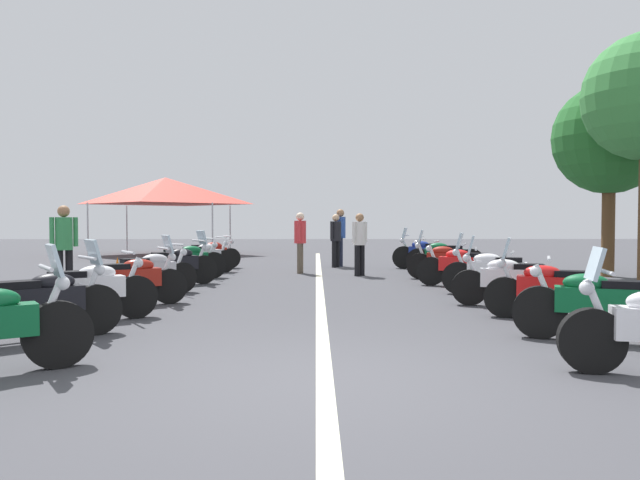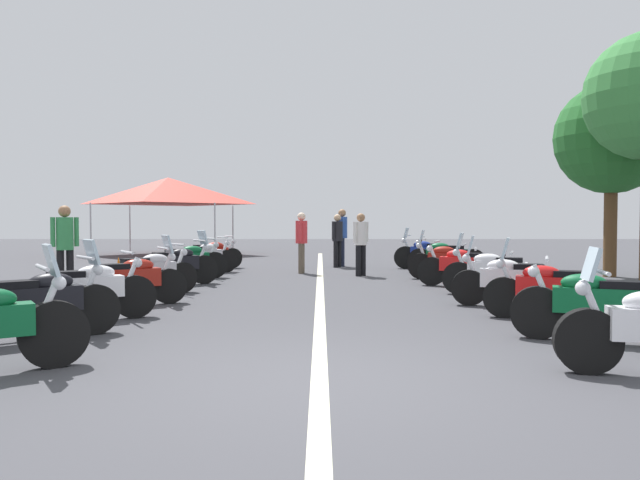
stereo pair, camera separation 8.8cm
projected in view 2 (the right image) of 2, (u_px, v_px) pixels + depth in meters
ground_plane at (319, 383)px, 5.37m from camera, size 80.00×80.00×0.00m
lane_centre_stripe at (320, 290)px, 12.39m from camera, size 27.15×0.16×0.01m
motorcycle_left_row_1 at (38, 302)px, 7.21m from camera, size 1.36×1.67×1.21m
motorcycle_left_row_2 at (84, 290)px, 8.53m from camera, size 1.23×1.83×1.00m
motorcycle_left_row_3 at (129, 279)px, 10.10m from camera, size 1.15×1.81×1.19m
motorcycle_left_row_4 at (147, 272)px, 11.52m from camera, size 1.44×1.70×0.99m
motorcycle_left_row_5 at (176, 264)px, 13.25m from camera, size 1.30×1.74×1.22m
motorcycle_left_row_6 at (186, 261)px, 14.62m from camera, size 1.25×1.91×1.01m
motorcycle_left_row_7 at (203, 257)px, 16.22m from camera, size 1.32×1.74×0.99m
motorcycle_left_row_8 at (210, 254)px, 17.76m from camera, size 1.16×1.82×0.98m
motorcycle_right_row_1 at (599, 304)px, 7.11m from camera, size 0.96×1.95×1.00m
motorcycle_right_row_2 at (552, 289)px, 8.70m from camera, size 0.95×1.93×1.19m
motorcycle_right_row_3 at (512, 280)px, 10.03m from camera, size 0.86×2.03×1.19m
motorcycle_right_row_4 at (495, 271)px, 11.52m from camera, size 0.95×2.00×1.21m
motorcycle_right_row_5 at (466, 266)px, 13.02m from camera, size 1.00×2.06×1.00m
motorcycle_right_row_6 at (450, 260)px, 14.61m from camera, size 0.85×2.07×1.21m
motorcycle_right_row_7 at (446, 256)px, 16.24m from camera, size 0.82×2.06×1.02m
motorcycle_right_row_8 at (427, 253)px, 17.69m from camera, size 0.89×1.97×1.22m
traffic_cone_1 at (119, 271)px, 13.69m from camera, size 0.36×0.36×0.61m
bystander_0 at (337, 236)px, 18.37m from camera, size 0.45×0.35×1.62m
bystander_1 at (301, 238)px, 16.31m from camera, size 0.53×0.32×1.65m
bystander_2 at (361, 239)px, 15.54m from camera, size 0.39×0.41×1.62m
bystander_3 at (342, 233)px, 18.71m from camera, size 0.53×0.32×1.78m
bystander_4 at (65, 242)px, 11.89m from camera, size 0.34×0.45×1.74m
roadside_tree_0 at (612, 139)px, 15.26m from camera, size 2.83×2.83×4.94m
event_tent at (168, 191)px, 24.99m from camera, size 5.20×5.20×3.20m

